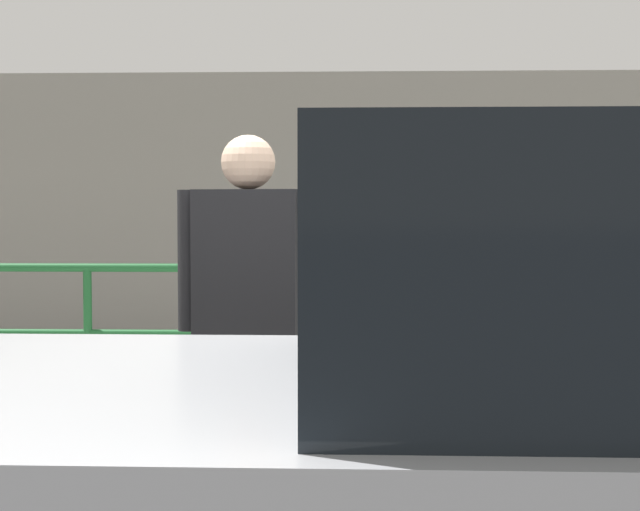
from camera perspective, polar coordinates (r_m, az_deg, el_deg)
sidewalk_curb at (r=5.46m, az=3.25°, el=-13.29°), size 36.00×3.20×0.14m
parking_meter at (r=4.19m, az=4.32°, el=-2.03°), size 0.16×0.17×1.52m
pedestrian_at_meter at (r=4.22m, az=-4.20°, el=-3.06°), size 0.67×0.48×1.76m
background_railing at (r=6.77m, az=3.03°, el=-3.05°), size 24.06×0.06×1.06m
backdrop_wall at (r=9.76m, az=2.77°, el=2.04°), size 32.00×0.50×2.92m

